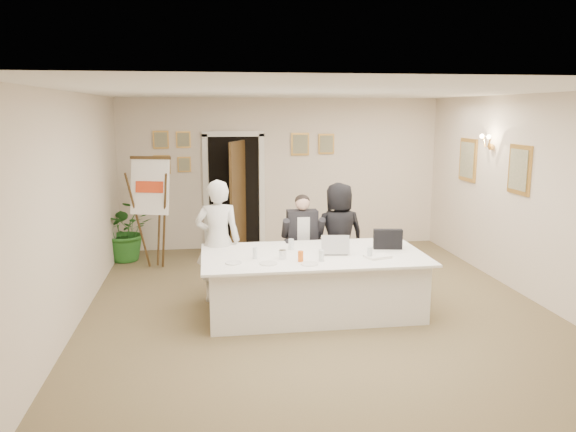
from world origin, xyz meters
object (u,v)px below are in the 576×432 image
(conference_table, at_px, (313,282))
(oj_glass, at_px, (301,256))
(standing_man, at_px, (218,241))
(laptop_bag, at_px, (388,239))
(standing_woman, at_px, (339,235))
(steel_jug, at_px, (283,254))
(flip_chart, at_px, (154,218))
(paper_stack, at_px, (378,256))
(potted_palm, at_px, (126,230))
(laptop, at_px, (333,242))
(seated_man, at_px, (303,241))

(conference_table, bearing_deg, oj_glass, -122.44)
(standing_man, height_order, laptop_bag, standing_man)
(standing_woman, xyz_separation_m, steel_jug, (-1.00, -1.22, 0.05))
(flip_chart, height_order, paper_stack, flip_chart)
(flip_chart, bearing_deg, conference_table, -47.41)
(conference_table, height_order, potted_palm, potted_palm)
(standing_man, bearing_deg, oj_glass, 136.34)
(laptop_bag, distance_m, paper_stack, 0.51)
(paper_stack, bearing_deg, standing_woman, 97.70)
(potted_palm, xyz_separation_m, laptop, (2.98, -2.96, 0.38))
(laptop, xyz_separation_m, paper_stack, (0.50, -0.31, -0.12))
(laptop_bag, bearing_deg, paper_stack, -112.54)
(conference_table, relative_size, laptop_bag, 7.55)
(potted_palm, bearing_deg, oj_glass, -52.95)
(flip_chart, distance_m, oj_glass, 3.37)
(standing_man, distance_m, steel_jug, 1.12)
(seated_man, distance_m, flip_chart, 2.62)
(potted_palm, distance_m, paper_stack, 4.78)
(flip_chart, bearing_deg, potted_palm, 132.38)
(conference_table, height_order, laptop_bag, laptop_bag)
(conference_table, distance_m, steel_jug, 0.64)
(seated_man, xyz_separation_m, standing_man, (-1.23, -0.40, 0.14))
(conference_table, distance_m, standing_man, 1.42)
(laptop, bearing_deg, standing_man, 165.12)
(conference_table, xyz_separation_m, standing_woman, (0.58, 1.02, 0.38))
(conference_table, bearing_deg, laptop_bag, 6.35)
(laptop_bag, height_order, paper_stack, laptop_bag)
(laptop_bag, bearing_deg, potted_palm, 152.70)
(potted_palm, distance_m, steel_jug, 3.92)
(potted_palm, height_order, oj_glass, potted_palm)
(laptop_bag, bearing_deg, flip_chart, 154.74)
(standing_man, relative_size, potted_palm, 1.56)
(flip_chart, relative_size, steel_jug, 16.50)
(laptop, xyz_separation_m, laptop_bag, (0.76, 0.10, -0.01))
(seated_man, xyz_separation_m, laptop, (0.22, -1.01, 0.22))
(potted_palm, distance_m, laptop_bag, 4.72)
(standing_man, relative_size, steel_jug, 15.21)
(oj_glass, height_order, steel_jug, oj_glass)
(flip_chart, bearing_deg, laptop, -44.06)
(seated_man, bearing_deg, standing_woman, -11.06)
(laptop, bearing_deg, standing_woman, 80.71)
(paper_stack, height_order, oj_glass, oj_glass)
(steel_jug, bearing_deg, laptop, 16.46)
(conference_table, height_order, paper_stack, paper_stack)
(seated_man, height_order, potted_palm, seated_man)
(flip_chart, distance_m, laptop, 3.42)
(standing_man, xyz_separation_m, paper_stack, (1.95, -0.93, -0.05))
(standing_man, height_order, potted_palm, standing_man)
(seated_man, height_order, flip_chart, flip_chart)
(conference_table, xyz_separation_m, flip_chart, (-2.20, 2.39, 0.45))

